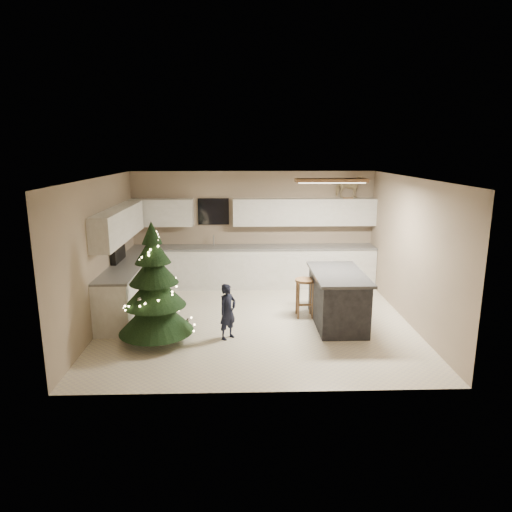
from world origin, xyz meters
name	(u,v)px	position (x,y,z in m)	size (l,w,h in m)	color
ground_plane	(257,321)	(0.00, 0.00, 0.00)	(5.50, 5.50, 0.00)	beige
room_shell	(258,227)	(0.02, 0.00, 1.75)	(5.52, 5.02, 2.61)	tan
cabinetry	(212,260)	(-0.91, 1.65, 0.76)	(5.50, 3.20, 2.00)	white
island	(337,298)	(1.45, -0.13, 0.48)	(0.90, 1.70, 0.95)	black
bar_stool	(305,288)	(0.91, 0.25, 0.55)	(0.38, 0.38, 0.72)	#91603E
christmas_tree	(155,294)	(-1.66, -0.83, 0.82)	(1.25, 1.20, 1.99)	#3F2816
toddler	(228,312)	(-0.50, -0.75, 0.47)	(0.34, 0.22, 0.94)	black
rocking_horse	(349,187)	(2.13, 2.32, 2.26)	(0.61, 0.36, 0.50)	#91603E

